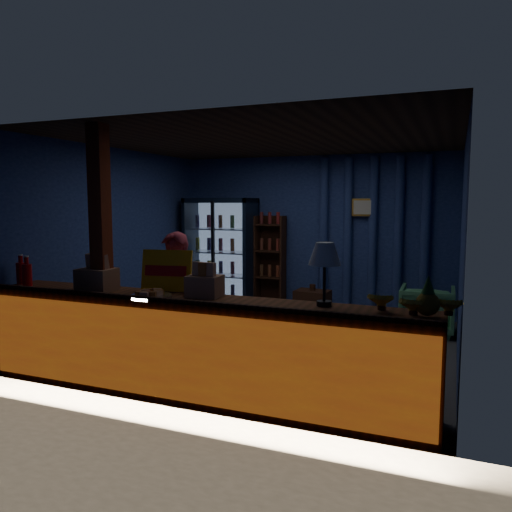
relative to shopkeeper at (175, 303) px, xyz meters
The scene contains 20 objects.
ground 1.65m from the shopkeeper, 68.89° to the left, with size 4.60×4.60×0.00m, color #515154.
room_walls 1.67m from the shopkeeper, 68.89° to the left, with size 4.60×4.60×4.60m.
dirt_apron 2.60m from the shopkeeper, 77.73° to the right, with size 5.60×5.60×0.00m, color brown.
counter 0.81m from the shopkeeper, 45.63° to the right, with size 4.40×0.57×0.99m.
support_post 0.92m from the shopkeeper, 134.47° to the right, with size 0.16×0.16×2.60m, color maroon.
beverage_cooler 3.45m from the shopkeeper, 107.26° to the left, with size 1.20×0.62×1.90m.
bottle_shelf 3.43m from the shopkeeper, 92.86° to the left, with size 0.50×0.28×1.60m.
curtain_folds 3.87m from the shopkeeper, 66.46° to the left, with size 1.74×0.14×2.50m.
framed_picture 3.86m from the shopkeeper, 68.31° to the left, with size 0.36×0.04×0.28m.
shopkeeper is the anchor object (origin of this frame).
green_chair 3.65m from the shopkeeper, 47.99° to the left, with size 0.72×0.74×0.67m, color #52A568.
side_table 3.00m from the shopkeeper, 75.72° to the left, with size 0.54×0.42×0.56m.
yellow_sign 0.51m from the shopkeeper, 73.28° to the right, with size 0.53×0.19×0.41m.
soda_bottles 1.66m from the shopkeeper, 159.44° to the right, with size 0.27×0.18×0.33m.
snack_box_left 0.86m from the shopkeeper, 135.58° to the right, with size 0.36×0.30×0.37m.
snack_box_centre 0.78m from the shopkeeper, 36.06° to the right, with size 0.32×0.27×0.33m.
pastry_tray 0.69m from the shopkeeper, 79.06° to the right, with size 0.40×0.40×0.07m.
banana_bunches 2.53m from the shopkeeper, 10.57° to the right, with size 0.75×0.29×0.16m.
table_lamp 1.88m from the shopkeeper, 13.67° to the right, with size 0.28×0.28×0.55m.
pineapple 2.65m from the shopkeeper, 11.58° to the right, with size 0.19×0.19×0.32m.
Camera 1 is at (2.23, -5.92, 1.85)m, focal length 35.00 mm.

